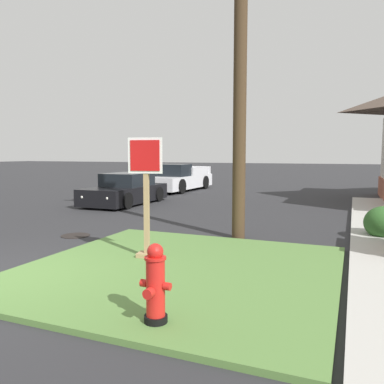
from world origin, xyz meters
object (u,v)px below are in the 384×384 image
at_px(utility_pole, 240,49).
at_px(manhole_cover, 75,236).
at_px(pickup_truck_white, 178,180).
at_px(fire_hydrant, 155,285).
at_px(stop_sign, 146,201).
at_px(parked_sedan_black, 126,191).

bearing_deg(utility_pole, manhole_cover, -161.46).
height_order(pickup_truck_white, utility_pole, utility_pole).
bearing_deg(utility_pole, fire_hydrant, -84.94).
bearing_deg(fire_hydrant, manhole_cover, 138.05).
relative_size(stop_sign, pickup_truck_white, 0.42).
bearing_deg(utility_pole, pickup_truck_white, 121.32).
distance_m(parked_sedan_black, pickup_truck_white, 6.06).
bearing_deg(manhole_cover, pickup_truck_white, 102.55).
xyz_separation_m(fire_hydrant, manhole_cover, (-4.27, 3.84, -0.51)).
xyz_separation_m(fire_hydrant, utility_pole, (-0.45, 5.12, 3.91)).
height_order(fire_hydrant, parked_sedan_black, parked_sedan_black).
height_order(parked_sedan_black, utility_pole, utility_pole).
bearing_deg(pickup_truck_white, stop_sign, -67.77).
xyz_separation_m(parked_sedan_black, utility_pole, (6.03, -4.58, 3.89)).
height_order(stop_sign, utility_pole, utility_pole).
bearing_deg(parked_sedan_black, pickup_truck_white, 94.12).
distance_m(parked_sedan_black, utility_pole, 8.52).
relative_size(fire_hydrant, utility_pole, 0.11).
distance_m(manhole_cover, pickup_truck_white, 12.21).
height_order(fire_hydrant, manhole_cover, fire_hydrant).
bearing_deg(parked_sedan_black, stop_sign, -55.34).
height_order(fire_hydrant, stop_sign, stop_sign).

